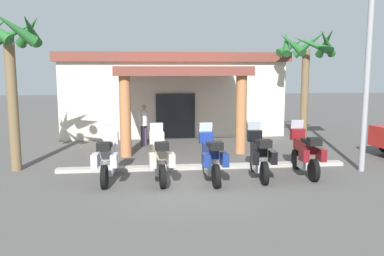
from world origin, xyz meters
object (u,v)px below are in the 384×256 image
at_px(motel_building, 171,92).
at_px(pedestrian, 144,122).
at_px(motorcycle_blue, 211,157).
at_px(palm_tree_roadside, 9,50).
at_px(motorcycle_silver, 108,158).
at_px(motorcycle_black, 259,155).
at_px(motorcycle_maroon, 305,153).
at_px(palm_tree_near_portico, 306,55).
at_px(motorcycle_cream, 160,158).
at_px(roadside_sign, 371,15).

xyz_separation_m(motel_building, pedestrian, (-1.41, -4.21, -1.03)).
height_order(motorcycle_blue, palm_tree_roadside, palm_tree_roadside).
bearing_deg(motorcycle_blue, motorcycle_silver, 82.73).
bearing_deg(motorcycle_black, motorcycle_maroon, -80.27).
distance_m(motorcycle_blue, palm_tree_near_portico, 8.45).
bearing_deg(palm_tree_roadside, motel_building, 55.41).
height_order(motorcycle_maroon, pedestrian, pedestrian).
relative_size(motorcycle_cream, motorcycle_blue, 1.00).
distance_m(motorcycle_maroon, roadside_sign, 4.64).
height_order(motorcycle_silver, palm_tree_near_portico, palm_tree_near_portico).
relative_size(motorcycle_cream, pedestrian, 1.26).
bearing_deg(motorcycle_silver, motorcycle_black, -88.38).
height_order(motorcycle_blue, palm_tree_near_portico, palm_tree_near_portico).
xyz_separation_m(motorcycle_black, roadside_sign, (3.49, 0.43, 4.18)).
distance_m(motel_building, motorcycle_blue, 9.99).
distance_m(motorcycle_cream, roadside_sign, 7.72).
xyz_separation_m(motorcycle_blue, palm_tree_near_portico, (5.11, 5.96, 3.12)).
bearing_deg(motorcycle_cream, motel_building, -9.51).
height_order(pedestrian, roadside_sign, roadside_sign).
distance_m(motorcycle_black, palm_tree_near_portico, 7.51).
xyz_separation_m(motorcycle_silver, motorcycle_blue, (2.98, -0.27, 0.00)).
xyz_separation_m(motorcycle_maroon, roadside_sign, (2.00, 0.27, 4.18)).
bearing_deg(motorcycle_black, motorcycle_blue, 100.34).
bearing_deg(pedestrian, palm_tree_roadside, -92.40).
bearing_deg(motorcycle_black, motel_building, 15.85).
relative_size(palm_tree_near_portico, roadside_sign, 0.69).
relative_size(motorcycle_maroon, roadside_sign, 0.30).
bearing_deg(palm_tree_roadside, roadside_sign, -6.88).
xyz_separation_m(motorcycle_maroon, palm_tree_roadside, (-9.03, 1.60, 3.12)).
bearing_deg(motorcycle_blue, pedestrian, 16.99).
bearing_deg(pedestrian, motorcycle_black, -12.80).
bearing_deg(motel_building, motorcycle_maroon, -70.78).
distance_m(motorcycle_blue, roadside_sign, 6.53).
xyz_separation_m(pedestrian, palm_tree_near_portico, (7.08, 0.29, 2.80)).
bearing_deg(motorcycle_maroon, motel_building, 22.33).
bearing_deg(roadside_sign, motorcycle_black, -173.06).
distance_m(motel_building, motorcycle_black, 10.02).
bearing_deg(pedestrian, motorcycle_blue, -25.82).
distance_m(palm_tree_roadside, palm_tree_near_portico, 11.86).
bearing_deg(motorcycle_black, pedestrian, 36.09).
bearing_deg(palm_tree_roadside, motorcycle_silver, -28.42).
xyz_separation_m(motel_building, roadside_sign, (5.54, -9.29, 2.83)).
bearing_deg(motel_building, motorcycle_silver, -105.27).
xyz_separation_m(motel_building, palm_tree_roadside, (-5.49, -7.95, 1.77)).
height_order(motel_building, motorcycle_maroon, motel_building).
relative_size(motorcycle_cream, motorcycle_black, 1.00).
height_order(motorcycle_cream, roadside_sign, roadside_sign).
bearing_deg(motorcycle_maroon, pedestrian, 44.79).
distance_m(pedestrian, palm_tree_roadside, 6.20).
height_order(motorcycle_cream, motorcycle_black, same).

